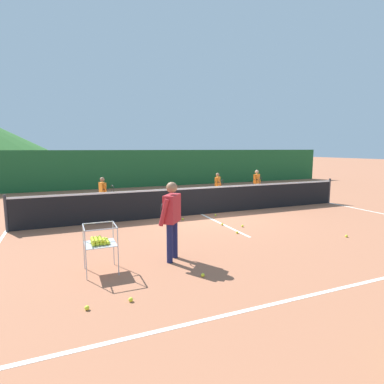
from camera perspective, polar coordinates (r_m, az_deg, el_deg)
name	(u,v)px	position (r m, az deg, el deg)	size (l,w,h in m)	color
ground_plane	(202,214)	(10.94, 1.78, -4.15)	(120.00, 120.00, 0.00)	#A86647
line_baseline_near	(352,285)	(6.11, 27.55, -15.10)	(12.04, 0.08, 0.01)	white
line_baseline_far	(157,193)	(16.08, -6.43, -0.25)	(12.04, 0.08, 0.01)	white
line_sideline_west	(6,232)	(10.12, -31.22, -6.32)	(0.08, 11.76, 0.01)	white
line_sideline_east	(329,203)	(14.46, 24.06, -1.84)	(0.08, 11.76, 0.01)	white
line_service_center	(202,214)	(10.93, 1.78, -4.14)	(0.08, 6.18, 0.01)	white
tennis_net	(202,200)	(10.84, 1.79, -1.57)	(12.04, 0.08, 1.05)	#333338
instructor	(172,214)	(6.35, -3.79, -4.03)	(0.58, 0.80, 1.64)	#191E4C
student_0	(103,190)	(12.05, -16.14, 0.30)	(0.51, 0.55, 1.25)	navy
student_1	(218,183)	(14.35, 4.80, 1.66)	(0.45, 0.65, 1.19)	black
student_2	(257,181)	(15.26, 11.91, 2.10)	(0.52, 0.63, 1.29)	silver
ball_cart	(99,241)	(6.05, -16.77, -8.76)	(0.58, 0.58, 0.90)	#B7B7BC
tennis_ball_0	(346,236)	(9.11, 26.69, -7.30)	(0.07, 0.07, 0.07)	yellow
tennis_ball_4	(183,219)	(10.06, -1.72, -5.04)	(0.07, 0.07, 0.07)	yellow
tennis_ball_5	(237,232)	(8.59, 8.37, -7.41)	(0.07, 0.07, 0.07)	yellow
tennis_ball_6	(242,226)	(9.31, 9.33, -6.22)	(0.07, 0.07, 0.07)	yellow
tennis_ball_7	(87,308)	(4.98, -18.89, -19.63)	(0.07, 0.07, 0.07)	yellow
tennis_ball_8	(131,300)	(5.05, -11.28, -18.95)	(0.07, 0.07, 0.07)	yellow
tennis_ball_9	(222,224)	(9.44, 5.64, -5.95)	(0.07, 0.07, 0.07)	yellow
tennis_ball_10	(203,275)	(5.79, 2.01, -15.12)	(0.07, 0.07, 0.07)	yellow
tennis_ball_11	(215,215)	(10.67, 4.37, -4.29)	(0.07, 0.07, 0.07)	yellow
windscreen_fence	(143,169)	(18.85, -9.05, 4.31)	(26.48, 0.08, 2.23)	#1E5B2D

